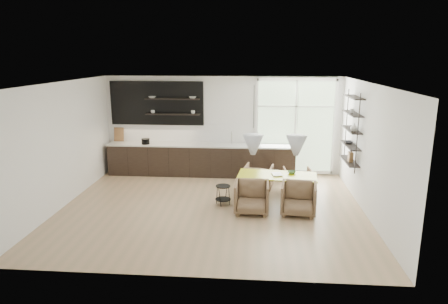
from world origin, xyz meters
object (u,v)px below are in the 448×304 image
armchair_front_left (252,197)px  armchair_front_right (299,199)px  armchair_back_left (258,178)px  wire_stool (223,192)px  dining_table (277,177)px  armchair_back_right (297,181)px

armchair_front_left → armchair_front_right: 1.05m
armchair_back_left → wire_stool: (-0.84, -1.14, -0.03)m
wire_stool → armchair_back_left: bearing=53.6°
armchair_front_right → wire_stool: 1.79m
armchair_front_right → wire_stool: bearing=172.5°
dining_table → wire_stool: bearing=-162.3°
wire_stool → dining_table: bearing=12.4°
wire_stool → armchair_front_right: bearing=-14.3°
dining_table → armchair_front_left: 0.97m
armchair_back_left → armchair_front_left: (-0.16, -1.58, 0.02)m
armchair_front_right → dining_table: bearing=128.6°
armchair_back_right → armchair_front_left: armchair_front_left is taller
armchair_front_left → armchair_front_right: (1.05, -0.01, 0.00)m
armchair_front_right → armchair_front_left: bearing=-173.7°
dining_table → armchair_back_right: size_ratio=2.73×
armchair_front_left → armchair_front_right: bearing=0.3°
armchair_back_left → armchair_back_right: bearing=-178.0°
armchair_front_left → wire_stool: armchair_front_left is taller
armchair_back_right → armchair_front_left: 1.85m
armchair_back_right → armchair_front_right: size_ratio=0.91×
armchair_back_left → armchair_front_left: size_ratio=0.94×
dining_table → armchair_back_right: bearing=57.6°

